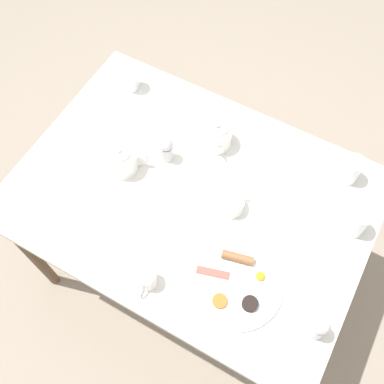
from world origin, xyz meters
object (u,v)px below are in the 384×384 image
object	(u,v)px
water_glass_short	(130,77)
pepper_grinder	(166,149)
teapot_near	(217,135)
salt_grinder	(319,328)
creamer_jug	(146,279)
wine_glass_spare	(351,170)
spoon_for_tea	(30,210)
breakfast_plate	(236,282)
napkin_folded	(298,206)
water_glass_tall	(358,222)
teacup_with_saucer_left	(231,205)
fork_by_plate	(164,115)
knife_by_plate	(90,229)
teapot_far	(121,160)

from	to	relation	value
water_glass_short	pepper_grinder	xyz separation A→B (m)	(0.21, 0.29, 0.00)
teapot_near	salt_grinder	bearing A→B (deg)	11.99
water_glass_short	creamer_jug	distance (m)	0.79
wine_glass_spare	water_glass_short	bearing A→B (deg)	-88.76
water_glass_short	creamer_jug	xyz separation A→B (m)	(0.64, 0.47, -0.02)
spoon_for_tea	breakfast_plate	bearing A→B (deg)	98.79
water_glass_short	napkin_folded	bearing A→B (deg)	77.79
water_glass_tall	salt_grinder	xyz separation A→B (m)	(0.37, 0.01, 0.00)
water_glass_tall	creamer_jug	bearing A→B (deg)	-45.88
spoon_for_tea	creamer_jug	bearing A→B (deg)	87.48
pepper_grinder	spoon_for_tea	world-z (taller)	pepper_grinder
wine_glass_spare	creamer_jug	xyz separation A→B (m)	(0.66, -0.41, -0.02)
breakfast_plate	spoon_for_tea	size ratio (longest dim) A/B	2.48
teacup_with_saucer_left	fork_by_plate	size ratio (longest dim) A/B	0.81
creamer_jug	spoon_for_tea	world-z (taller)	creamer_jug
wine_glass_spare	knife_by_plate	world-z (taller)	wine_glass_spare
wine_glass_spare	salt_grinder	bearing A→B (deg)	10.24
teapot_near	pepper_grinder	size ratio (longest dim) A/B	1.44
teacup_with_saucer_left	napkin_folded	size ratio (longest dim) A/B	0.90
napkin_folded	salt_grinder	bearing A→B (deg)	29.49
pepper_grinder	knife_by_plate	world-z (taller)	pepper_grinder
pepper_grinder	water_glass_short	bearing A→B (deg)	-126.59
salt_grinder	knife_by_plate	bearing A→B (deg)	-86.17
teapot_far	napkin_folded	bearing A→B (deg)	160.55
teapot_far	wine_glass_spare	bearing A→B (deg)	171.89
knife_by_plate	spoon_for_tea	distance (m)	0.22
wine_glass_spare	napkin_folded	size ratio (longest dim) A/B	0.64
teapot_far	water_glass_tall	bearing A→B (deg)	157.85
napkin_folded	wine_glass_spare	bearing A→B (deg)	150.75
water_glass_tall	salt_grinder	bearing A→B (deg)	2.15
knife_by_plate	spoon_for_tea	world-z (taller)	same
teacup_with_saucer_left	water_glass_tall	distance (m)	0.40
napkin_folded	fork_by_plate	world-z (taller)	napkin_folded
water_glass_tall	spoon_for_tea	size ratio (longest dim) A/B	0.91
napkin_folded	knife_by_plate	size ratio (longest dim) A/B	0.99
teapot_far	water_glass_short	bearing A→B (deg)	-95.85
teapot_near	fork_by_plate	size ratio (longest dim) A/B	0.87
salt_grinder	napkin_folded	size ratio (longest dim) A/B	0.67
creamer_jug	wine_glass_spare	bearing A→B (deg)	147.97
teapot_near	pepper_grinder	distance (m)	0.19
breakfast_plate	creamer_jug	distance (m)	0.28
knife_by_plate	napkin_folded	bearing A→B (deg)	126.03
napkin_folded	breakfast_plate	bearing A→B (deg)	-10.67
teapot_far	breakfast_plate	bearing A→B (deg)	127.18
pepper_grinder	wine_glass_spare	bearing A→B (deg)	111.65
water_glass_tall	fork_by_plate	distance (m)	0.79
spoon_for_tea	pepper_grinder	bearing A→B (deg)	143.55
salt_grinder	teapot_near	bearing A→B (deg)	-128.79
wine_glass_spare	fork_by_plate	world-z (taller)	wine_glass_spare
napkin_folded	water_glass_tall	bearing A→B (deg)	93.08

